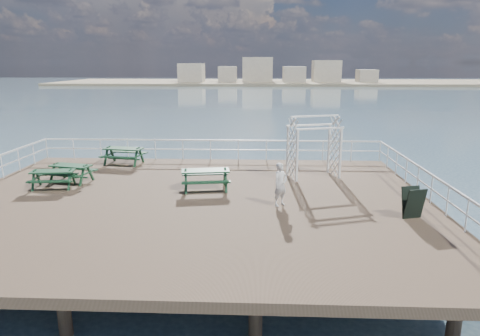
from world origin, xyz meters
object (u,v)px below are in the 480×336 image
picnic_table_a (53,175)px  person (280,184)px  picnic_table_b (124,152)px  picnic_table_d (71,170)px  trellis_arbor (314,150)px  picnic_table_c (206,175)px

picnic_table_a → person: size_ratio=1.18×
picnic_table_a → picnic_table_b: 4.60m
picnic_table_d → trellis_arbor: bearing=19.7°
picnic_table_a → picnic_table_b: size_ratio=0.86×
picnic_table_a → picnic_table_d: bearing=60.5°
picnic_table_a → picnic_table_d: picnic_table_d is taller
picnic_table_a → picnic_table_c: (6.30, 0.01, 0.07)m
picnic_table_a → trellis_arbor: size_ratio=0.67×
picnic_table_c → person: person is taller
picnic_table_d → trellis_arbor: trellis_arbor is taller
picnic_table_b → picnic_table_c: (4.71, -4.31, -0.01)m
picnic_table_d → person: 9.29m
picnic_table_b → picnic_table_d: picnic_table_b is taller
trellis_arbor → person: size_ratio=1.77×
picnic_table_b → picnic_table_c: picnic_table_b is taller
picnic_table_c → person: size_ratio=1.35×
picnic_table_b → picnic_table_d: size_ratio=1.07×
picnic_table_b → picnic_table_c: 6.38m
picnic_table_a → person: 9.42m
trellis_arbor → person: trellis_arbor is taller
trellis_arbor → person: bearing=-129.7°
picnic_table_a → picnic_table_d: size_ratio=0.92×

